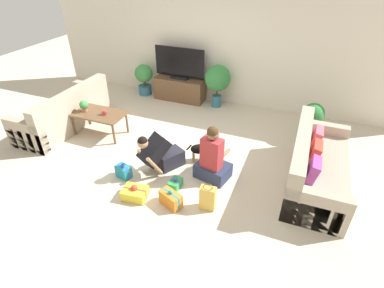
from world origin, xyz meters
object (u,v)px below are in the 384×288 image
potted_plant_corner_right (312,117)px  gift_box_a (135,193)px  dog (202,149)px  mug (104,113)px  person_sitting (213,160)px  gift_box_b (171,199)px  sofa_right (315,167)px  tv (180,65)px  potted_plant_back_right (218,80)px  gift_box_d (175,184)px  coffee_table (99,115)px  gift_bag_a (208,198)px  gift_box_c (124,171)px  tabletop_plant (84,106)px  person_kneeling (160,154)px  tv_console (180,89)px  potted_plant_back_left (144,77)px  sofa_left (65,113)px

potted_plant_corner_right → gift_box_a: bearing=-130.1°
dog → mug: mug is taller
person_sitting → gift_box_b: 0.92m
sofa_right → tv: 3.88m
potted_plant_back_right → person_sitting: (0.74, -2.53, -0.31)m
sofa_right → gift_box_a: 2.79m
sofa_right → mug: bearing=90.0°
gift_box_d → gift_box_b: bearing=-74.8°
sofa_right → coffee_table: 4.02m
tv → gift_bag_a: (1.86, -3.26, -0.67)m
person_sitting → gift_box_c: 1.45m
gift_box_c → coffee_table: bearing=139.0°
gift_box_b → tabletop_plant: tabletop_plant is taller
coffee_table → person_kneeling: 1.75m
tv → potted_plant_corner_right: tv is taller
gift_box_d → tv_console: bearing=112.3°
sofa_right → mug: 3.87m
gift_box_b → gift_box_d: size_ratio=1.54×
gift_box_b → gift_box_d: bearing=105.2°
tabletop_plant → person_sitting: bearing=-9.2°
gift_box_a → gift_box_b: gift_box_b is taller
person_sitting → gift_box_b: person_sitting is taller
tv → gift_bag_a: 3.81m
potted_plant_back_left → person_kneeling: (1.79, -2.65, -0.13)m
gift_box_c → gift_bag_a: 1.51m
sofa_left → person_kneeling: 2.56m
potted_plant_back_left → mug: bearing=-81.6°
potted_plant_back_left → gift_box_c: (1.32, -3.06, -0.34)m
tv → gift_box_d: 3.37m
person_kneeling → gift_box_d: 0.58m
potted_plant_back_right → dog: potted_plant_back_right is taller
potted_plant_back_left → gift_box_a: 3.84m
tv_console → potted_plant_back_right: potted_plant_back_right is taller
sofa_left → potted_plant_back_left: 2.18m
potted_plant_back_left → dog: size_ratio=1.64×
tv → dog: size_ratio=2.59×
gift_box_b → gift_box_c: (-0.99, 0.29, -0.00)m
tv → tabletop_plant: bearing=-117.1°
person_sitting → gift_box_a: size_ratio=2.48×
gift_box_a → gift_bag_a: gift_bag_a is taller
person_kneeling → gift_box_d: size_ratio=3.32×
coffee_table → potted_plant_back_right: 2.71m
potted_plant_back_left → sofa_right: bearing=-26.3°
sofa_left → coffee_table: bearing=91.5°
tv_console → gift_box_c: size_ratio=4.44×
sofa_right → dog: size_ratio=4.35×
potted_plant_back_right → gift_box_d: (0.29, -2.98, -0.59)m
gift_bag_a → gift_box_c: bearing=174.1°
tv → tabletop_plant: 2.41m
potted_plant_back_right → gift_box_a: (-0.18, -3.40, -0.58)m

